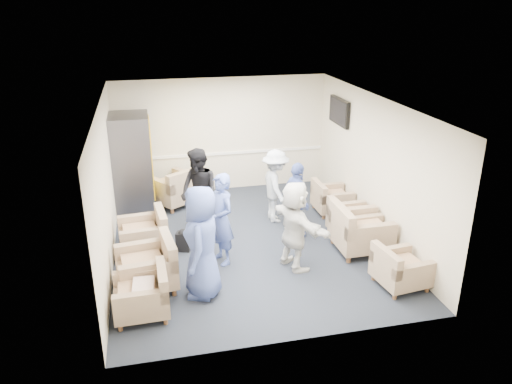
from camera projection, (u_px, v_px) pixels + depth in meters
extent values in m
plane|color=black|center=(248.00, 243.00, 9.57)|extent=(6.00, 6.00, 0.00)
plane|color=white|center=(248.00, 103.00, 8.59)|extent=(6.00, 6.00, 0.00)
cube|color=beige|center=(222.00, 135.00, 11.80)|extent=(5.00, 0.02, 2.70)
cube|color=beige|center=(297.00, 253.00, 6.36)|extent=(5.00, 0.02, 2.70)
cube|color=beige|center=(106.00, 187.00, 8.56)|extent=(0.02, 6.00, 2.70)
cube|color=beige|center=(375.00, 167.00, 9.60)|extent=(0.02, 6.00, 2.70)
cube|color=white|center=(222.00, 153.00, 11.95)|extent=(4.98, 0.04, 0.06)
cube|color=black|center=(339.00, 111.00, 10.96)|extent=(0.07, 1.00, 0.58)
cube|color=black|center=(338.00, 112.00, 10.96)|extent=(0.01, 0.92, 0.50)
cube|color=#52525A|center=(340.00, 118.00, 11.03)|extent=(0.04, 0.10, 0.25)
cube|color=#8B735A|center=(141.00, 301.00, 7.32)|extent=(0.80, 0.80, 0.26)
cube|color=#9F7957|center=(140.00, 291.00, 7.26)|extent=(0.55, 0.52, 0.09)
cube|color=#8B735A|center=(162.00, 279.00, 7.28)|extent=(0.14, 0.78, 0.37)
cube|color=#8B735A|center=(147.00, 273.00, 7.99)|extent=(0.99, 0.99, 0.29)
cube|color=#9F7957|center=(146.00, 262.00, 7.92)|extent=(0.68, 0.65, 0.11)
cube|color=#8B735A|center=(168.00, 249.00, 7.98)|extent=(0.25, 0.90, 0.42)
cube|color=#8B735A|center=(143.00, 239.00, 9.14)|extent=(0.91, 0.91, 0.28)
cube|color=#9F7957|center=(143.00, 230.00, 9.07)|extent=(0.63, 0.59, 0.10)
cube|color=#8B735A|center=(161.00, 220.00, 9.12)|extent=(0.21, 0.84, 0.39)
cube|color=#8B735A|center=(401.00, 273.00, 8.07)|extent=(0.84, 0.84, 0.25)
cube|color=#9F7957|center=(402.00, 264.00, 8.01)|extent=(0.58, 0.54, 0.09)
cube|color=#8B735A|center=(386.00, 260.00, 7.86)|extent=(0.21, 0.76, 0.35)
cube|color=#8B735A|center=(361.00, 236.00, 9.19)|extent=(0.95, 0.95, 0.31)
cube|color=#9F7957|center=(362.00, 226.00, 9.11)|extent=(0.66, 0.61, 0.11)
cube|color=#8B735A|center=(342.00, 219.00, 8.97)|extent=(0.16, 0.95, 0.44)
cube|color=#8B735A|center=(353.00, 226.00, 9.70)|extent=(0.85, 0.85, 0.27)
cube|color=#9F7957|center=(354.00, 217.00, 9.64)|extent=(0.59, 0.55, 0.10)
cube|color=#8B735A|center=(338.00, 212.00, 9.50)|extent=(0.17, 0.82, 0.38)
cube|color=#8B735A|center=(332.00, 202.00, 10.86)|extent=(0.75, 0.75, 0.25)
cube|color=#9F7957|center=(332.00, 195.00, 10.80)|extent=(0.52, 0.49, 0.09)
cube|color=#8B735A|center=(319.00, 191.00, 10.68)|extent=(0.13, 0.75, 0.35)
cube|color=#8B735A|center=(174.00, 192.00, 11.27)|extent=(1.29, 1.29, 0.30)
cube|color=#9F7957|center=(174.00, 184.00, 11.20)|extent=(0.86, 0.87, 0.11)
cube|color=#8B735A|center=(185.00, 181.00, 10.89)|extent=(0.85, 0.65, 0.44)
cube|color=#52525A|center=(132.00, 163.00, 10.73)|extent=(0.84, 1.00, 2.12)
cube|color=orange|center=(152.00, 157.00, 10.78)|extent=(0.02, 0.85, 1.69)
cube|color=black|center=(155.00, 195.00, 11.11)|extent=(0.02, 0.50, 0.13)
cube|color=black|center=(183.00, 242.00, 9.22)|extent=(0.30, 0.26, 0.36)
sphere|color=black|center=(183.00, 234.00, 9.16)|extent=(0.18, 0.18, 0.18)
cube|color=beige|center=(144.00, 287.00, 7.25)|extent=(0.33, 0.42, 0.12)
imported|color=#4358A2|center=(202.00, 242.00, 7.61)|extent=(0.78, 1.00, 1.81)
imported|color=#4358A2|center=(222.00, 219.00, 8.60)|extent=(0.58, 0.70, 1.64)
imported|color=black|center=(199.00, 192.00, 9.68)|extent=(0.99, 1.05, 1.72)
imported|color=silver|center=(276.00, 186.00, 10.26)|extent=(0.61, 1.02, 1.54)
imported|color=#4358A2|center=(297.00, 200.00, 9.60)|extent=(0.52, 0.93, 1.50)
imported|color=silver|center=(295.00, 226.00, 8.44)|extent=(0.91, 1.54, 1.58)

